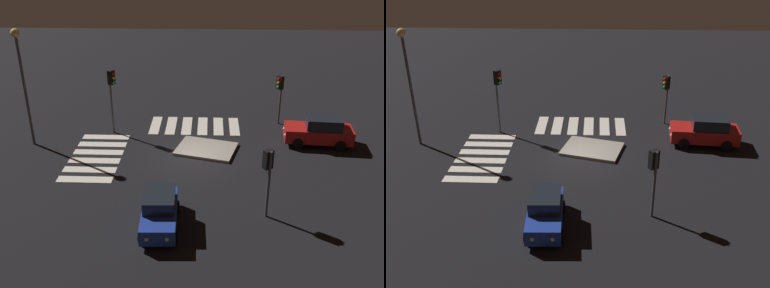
{
  "view_description": "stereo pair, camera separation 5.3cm",
  "coord_description": "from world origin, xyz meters",
  "views": [
    {
      "loc": [
        -0.98,
        24.34,
        12.91
      ],
      "look_at": [
        0.0,
        0.0,
        1.0
      ],
      "focal_mm": 41.01,
      "sensor_mm": 36.0,
      "label": 1
    },
    {
      "loc": [
        -1.03,
        24.34,
        12.91
      ],
      "look_at": [
        0.0,
        0.0,
        1.0
      ],
      "focal_mm": 41.01,
      "sensor_mm": 36.0,
      "label": 2
    }
  ],
  "objects": [
    {
      "name": "crosswalk_near",
      "position": [
        -0.0,
        -5.06,
        0.01
      ],
      "size": [
        6.45,
        3.2,
        0.02
      ],
      "color": "silver",
      "rests_on": "ground"
    },
    {
      "name": "traffic_light_west",
      "position": [
        -3.86,
        5.92,
        2.75
      ],
      "size": [
        0.54,
        0.53,
        3.63
      ],
      "rotation": [
        0.0,
        0.0,
        -0.99
      ],
      "color": "#47474C",
      "rests_on": "ground"
    },
    {
      "name": "crosswalk_side",
      "position": [
        6.06,
        -0.0,
        0.01
      ],
      "size": [
        3.2,
        6.45,
        0.02
      ],
      "color": "silver",
      "rests_on": "ground"
    },
    {
      "name": "traffic_island",
      "position": [
        -0.88,
        -1.17,
        0.09
      ],
      "size": [
        4.27,
        3.63,
        0.18
      ],
      "color": "gray",
      "rests_on": "ground"
    },
    {
      "name": "car_blue",
      "position": [
        1.27,
        7.0,
        0.83
      ],
      "size": [
        1.94,
        3.92,
        1.68
      ],
      "rotation": [
        0.0,
        0.0,
        1.61
      ],
      "color": "#1E389E",
      "rests_on": "ground"
    },
    {
      "name": "street_lamp",
      "position": [
        10.66,
        -1.64,
        5.22
      ],
      "size": [
        0.56,
        0.56,
        7.66
      ],
      "color": "#47474C",
      "rests_on": "ground"
    },
    {
      "name": "car_red",
      "position": [
        -8.35,
        -2.44,
        0.95
      ],
      "size": [
        4.56,
        2.36,
        1.93
      ],
      "rotation": [
        0.0,
        0.0,
        -0.08
      ],
      "color": "red",
      "rests_on": "ground"
    },
    {
      "name": "ground_plane",
      "position": [
        0.0,
        0.0,
        0.0
      ],
      "size": [
        80.0,
        80.0,
        0.0
      ],
      "primitive_type": "plane",
      "color": "black"
    },
    {
      "name": "traffic_light_east",
      "position": [
        5.57,
        -3.63,
        3.45
      ],
      "size": [
        0.53,
        0.54,
        4.56
      ],
      "rotation": [
        0.0,
        0.0,
        2.56
      ],
      "color": "#47474C",
      "rests_on": "ground"
    },
    {
      "name": "traffic_light_south",
      "position": [
        -6.05,
        -5.7,
        2.79
      ],
      "size": [
        0.53,
        0.54,
        3.68
      ],
      "rotation": [
        0.0,
        0.0,
        0.76
      ],
      "color": "#47474C",
      "rests_on": "ground"
    }
  ]
}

